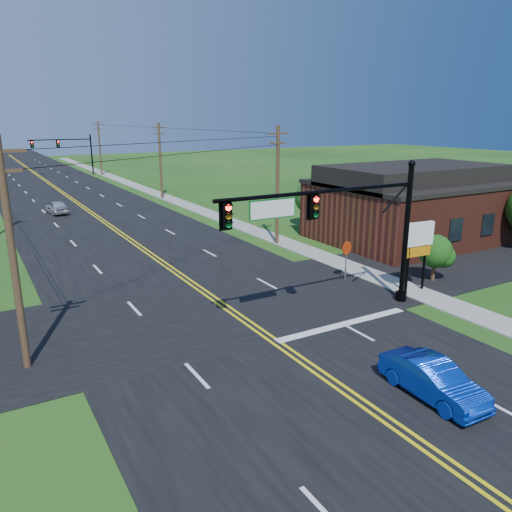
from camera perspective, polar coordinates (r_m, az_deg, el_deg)
ground at (r=17.38m, az=14.79°, el=-18.28°), size 260.00×260.00×0.00m
road_main at (r=61.59m, az=-19.94°, el=5.73°), size 16.00×220.00×0.04m
road_cross at (r=26.15m, az=-4.00°, el=-5.82°), size 70.00×10.00×0.04m
sidewalk at (r=55.03m, az=-7.13°, el=5.49°), size 2.00×160.00×0.08m
signal_mast_main at (r=23.83m, az=9.55°, el=3.76°), size 11.30×0.60×7.48m
signal_mast_far at (r=91.31m, az=-21.04°, el=11.40°), size 10.98×0.60×7.48m
brick_building at (r=42.06m, az=17.31°, el=5.01°), size 14.20×11.20×4.70m
utility_pole_left_a at (r=20.52m, az=-26.10°, el=0.38°), size 1.80×0.28×9.00m
utility_pole_right_a at (r=38.20m, az=2.48°, el=8.29°), size 1.80×0.28×9.00m
utility_pole_right_b at (r=61.60m, az=-10.88°, el=10.79°), size 1.80×0.28×9.00m
utility_pole_right_c at (r=90.39m, az=-17.43°, el=11.80°), size 1.80×0.28×9.00m
tree_right_back at (r=45.25m, az=6.37°, el=6.63°), size 3.00×3.00×4.10m
shrub_corner at (r=31.53m, az=19.80°, el=0.51°), size 2.00×2.00×2.86m
blue_car at (r=18.97m, az=19.55°, el=-13.25°), size 1.56×4.14×1.35m
distant_car at (r=55.08m, az=-21.81°, el=5.17°), size 2.01×4.10×1.35m
stop_sign at (r=30.28m, az=10.31°, el=0.44°), size 0.86×0.26×2.46m
pylon_sign at (r=28.90m, az=18.02°, el=1.57°), size 1.97×0.42×4.01m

